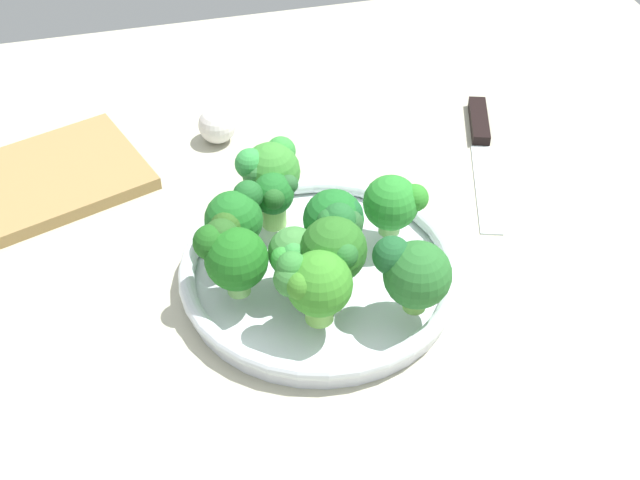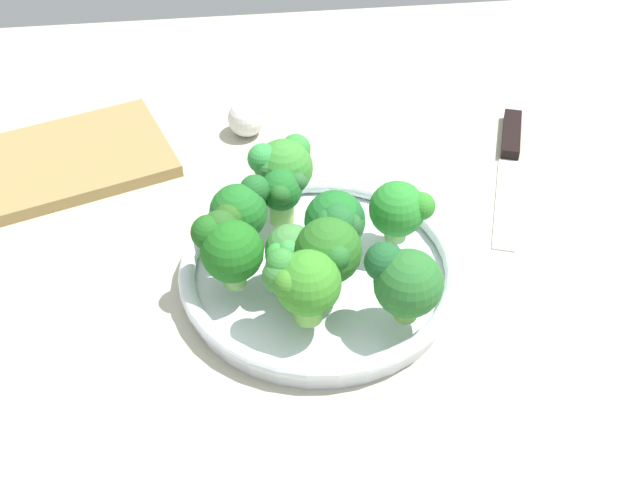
# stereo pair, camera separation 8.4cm
# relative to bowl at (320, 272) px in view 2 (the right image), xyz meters

# --- Properties ---
(ground_plane) EXTENTS (1.30, 1.30, 0.03)m
(ground_plane) POSITION_rel_bowl_xyz_m (-0.02, 0.03, -0.03)
(ground_plane) COLOR #B1AF97
(bowl) EXTENTS (0.29, 0.29, 0.03)m
(bowl) POSITION_rel_bowl_xyz_m (0.00, 0.00, 0.00)
(bowl) COLOR white
(bowl) RESTS_ON ground_plane
(broccoli_floret_0) EXTENTS (0.07, 0.07, 0.07)m
(broccoli_floret_0) POSITION_rel_bowl_xyz_m (0.09, 0.02, 0.06)
(broccoli_floret_0) COLOR #84C564
(broccoli_floret_0) RESTS_ON bowl
(broccoli_floret_1) EXTENTS (0.07, 0.07, 0.08)m
(broccoli_floret_1) POSITION_rel_bowl_xyz_m (-0.07, 0.08, 0.06)
(broccoli_floret_1) COLOR #80C251
(broccoli_floret_1) RESTS_ON bowl
(broccoli_floret_2) EXTENTS (0.07, 0.08, 0.08)m
(broccoli_floret_2) POSITION_rel_bowl_xyz_m (-0.01, 0.04, 0.07)
(broccoli_floret_2) COLOR #7DB85B
(broccoli_floret_2) RESTS_ON bowl
(broccoli_floret_3) EXTENTS (0.05, 0.06, 0.06)m
(broccoli_floret_3) POSITION_rel_bowl_xyz_m (0.03, 0.02, 0.05)
(broccoli_floret_3) COLOR #80B951
(broccoli_floret_3) RESTS_ON bowl
(broccoli_floret_4) EXTENTS (0.07, 0.07, 0.07)m
(broccoli_floret_4) POSITION_rel_bowl_xyz_m (0.08, -0.04, 0.05)
(broccoli_floret_4) COLOR #85C663
(broccoli_floret_4) RESTS_ON bowl
(broccoli_floret_5) EXTENTS (0.07, 0.06, 0.07)m
(broccoli_floret_5) POSITION_rel_bowl_xyz_m (-0.09, -0.03, 0.05)
(broccoli_floret_5) COLOR #86C367
(broccoli_floret_5) RESTS_ON bowl
(broccoli_floret_6) EXTENTS (0.05, 0.05, 0.06)m
(broccoli_floret_6) POSITION_rel_bowl_xyz_m (0.03, -0.07, 0.05)
(broccoli_floret_6) COLOR #90CD60
(broccoli_floret_6) RESTS_ON bowl
(broccoli_floret_7) EXTENTS (0.06, 0.06, 0.08)m
(broccoli_floret_7) POSITION_rel_bowl_xyz_m (-0.02, -0.00, 0.06)
(broccoli_floret_7) COLOR #97D16A
(broccoli_floret_7) RESTS_ON bowl
(broccoli_floret_8) EXTENTS (0.07, 0.06, 0.08)m
(broccoli_floret_8) POSITION_rel_bowl_xyz_m (0.03, 0.08, 0.06)
(broccoli_floret_8) COLOR #7BC04C
(broccoli_floret_8) RESTS_ON bowl
(broccoli_floret_9) EXTENTS (0.07, 0.07, 0.07)m
(broccoli_floret_9) POSITION_rel_bowl_xyz_m (0.03, -0.11, 0.06)
(broccoli_floret_9) COLOR #9FD66C
(broccoli_floret_9) RESTS_ON bowl
(knife) EXTENTS (0.11, 0.26, 0.01)m
(knife) POSITION_rel_bowl_xyz_m (-0.26, -0.19, -0.01)
(knife) COLOR silver
(knife) RESTS_ON ground_plane
(cutting_board) EXTENTS (0.29, 0.24, 0.02)m
(cutting_board) POSITION_rel_bowl_xyz_m (0.29, -0.24, -0.01)
(cutting_board) COLOR olive
(cutting_board) RESTS_ON ground_plane
(garlic_bulb) EXTENTS (0.05, 0.05, 0.05)m
(garlic_bulb) POSITION_rel_bowl_xyz_m (0.06, -0.29, 0.01)
(garlic_bulb) COLOR silver
(garlic_bulb) RESTS_ON ground_plane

